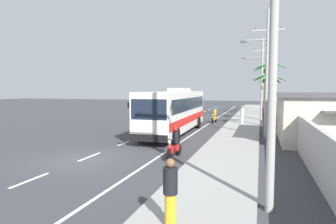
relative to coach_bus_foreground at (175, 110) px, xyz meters
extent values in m
plane|color=#3A3A3F|center=(-1.96, -9.93, -1.88)|extent=(160.00, 160.00, 0.00)
cube|color=#999993|center=(4.84, 0.07, -1.81)|extent=(3.20, 90.00, 0.14)
cube|color=white|center=(-1.96, -13.31, -1.88)|extent=(0.16, 2.00, 0.01)
cube|color=white|center=(-1.96, -9.16, -1.88)|extent=(0.16, 2.00, 0.01)
cube|color=white|center=(-1.96, -5.01, -1.88)|extent=(0.16, 2.00, 0.01)
cube|color=white|center=(-1.96, -0.85, -1.88)|extent=(0.16, 2.00, 0.01)
cube|color=white|center=(-1.96, 3.30, -1.88)|extent=(0.16, 2.00, 0.01)
cube|color=white|center=(-1.96, 7.45, -1.88)|extent=(0.16, 2.00, 0.01)
cube|color=white|center=(-1.96, 11.61, -1.88)|extent=(0.16, 2.00, 0.01)
cube|color=white|center=(-1.96, 15.76, -1.88)|extent=(0.16, 2.00, 0.01)
cube|color=white|center=(-1.96, 19.91, -1.88)|extent=(0.16, 2.00, 0.01)
cube|color=white|center=(-1.96, 24.07, -1.88)|extent=(0.16, 2.00, 0.01)
cube|color=white|center=(-1.96, 28.22, -1.88)|extent=(0.16, 2.00, 0.01)
cube|color=white|center=(-1.96, 32.37, -1.88)|extent=(0.16, 2.00, 0.01)
cube|color=white|center=(-1.96, 36.52, -1.88)|extent=(0.16, 2.00, 0.01)
cube|color=white|center=(1.46, 5.07, -1.88)|extent=(0.14, 70.00, 0.01)
cube|color=#B2B2AD|center=(8.64, 4.07, -0.87)|extent=(0.24, 60.00, 2.02)
cube|color=silver|center=(0.00, -0.03, -0.02)|extent=(2.69, 12.09, 2.94)
cube|color=#192333|center=(0.00, 0.17, 0.49)|extent=(2.70, 11.13, 0.94)
cube|color=#192333|center=(0.12, -6.01, 0.42)|extent=(2.26, 0.14, 1.24)
cube|color=red|center=(0.00, -0.03, -0.68)|extent=(2.72, 11.85, 0.53)
cube|color=black|center=(0.12, -6.10, -1.29)|extent=(2.41, 0.21, 0.44)
cube|color=#B7B7B7|center=(-0.03, 1.48, 1.59)|extent=(1.40, 2.68, 0.28)
cube|color=black|center=(1.52, -5.77, 0.64)|extent=(0.12, 0.08, 0.36)
cube|color=black|center=(-1.29, -5.83, 0.64)|extent=(0.12, 0.08, 0.36)
cylinder|color=black|center=(1.29, -4.22, -1.36)|extent=(0.34, 1.05, 1.04)
cylinder|color=black|center=(-1.12, -4.27, -1.36)|extent=(0.34, 1.05, 1.04)
cylinder|color=black|center=(1.13, 3.61, -1.36)|extent=(0.34, 1.05, 1.04)
cylinder|color=black|center=(-1.27, 3.56, -1.36)|extent=(0.34, 1.05, 1.04)
cylinder|color=black|center=(1.81, 7.70, -1.58)|extent=(0.16, 0.61, 0.60)
cylinder|color=black|center=(1.94, 9.05, -1.58)|extent=(0.18, 0.61, 0.60)
cube|color=gold|center=(1.87, 8.32, -1.36)|extent=(0.34, 1.12, 0.36)
cube|color=black|center=(1.90, 8.62, -1.16)|extent=(0.30, 0.62, 0.12)
cylinder|color=gray|center=(1.82, 7.81, -1.28)|extent=(0.09, 0.32, 0.67)
cylinder|color=black|center=(1.83, 7.91, -0.84)|extent=(0.56, 0.09, 0.04)
sphere|color=#EAEACC|center=(1.82, 7.79, -0.98)|extent=(0.14, 0.14, 0.14)
cylinder|color=gold|center=(1.89, 8.57, -0.82)|extent=(0.32, 0.32, 0.69)
sphere|color=blue|center=(1.89, 8.57, -0.34)|extent=(0.26, 0.26, 0.26)
cylinder|color=black|center=(2.25, -8.80, -1.58)|extent=(0.15, 0.61, 0.60)
cylinder|color=black|center=(2.36, -7.44, -1.58)|extent=(0.17, 0.61, 0.60)
cube|color=red|center=(2.30, -8.17, -1.36)|extent=(0.33, 1.12, 0.36)
cube|color=black|center=(2.32, -7.87, -1.16)|extent=(0.29, 0.62, 0.12)
cylinder|color=gray|center=(2.26, -8.68, -1.28)|extent=(0.08, 0.32, 0.67)
cylinder|color=black|center=(2.27, -8.58, -0.84)|extent=(0.56, 0.08, 0.04)
sphere|color=#EAEACC|center=(2.26, -8.70, -0.98)|extent=(0.14, 0.14, 0.14)
cylinder|color=black|center=(2.32, -7.92, -0.85)|extent=(0.32, 0.32, 0.61)
sphere|color=red|center=(2.32, -7.92, -0.42)|extent=(0.26, 0.26, 0.26)
cylinder|color=beige|center=(4.74, 7.83, -1.32)|extent=(0.28, 0.28, 0.84)
cylinder|color=beige|center=(4.74, 7.83, -0.57)|extent=(0.36, 0.36, 0.66)
sphere|color=#9E704C|center=(4.74, 7.83, -0.13)|extent=(0.25, 0.25, 0.25)
cylinder|color=gold|center=(4.41, -15.62, -1.33)|extent=(0.28, 0.28, 0.82)
cylinder|color=black|center=(4.41, -15.62, -0.60)|extent=(0.36, 0.36, 0.65)
sphere|color=brown|center=(4.41, -15.62, -0.16)|extent=(0.23, 0.23, 0.23)
cylinder|color=#9E9E99|center=(6.76, -13.61, 3.32)|extent=(0.24, 0.24, 10.41)
cylinder|color=#9E9E99|center=(6.85, -0.34, 2.64)|extent=(0.24, 0.24, 9.04)
cube|color=#9E9E99|center=(6.85, -0.34, 5.74)|extent=(2.13, 0.12, 0.12)
cylinder|color=#4C4742|center=(6.00, -0.34, 5.86)|extent=(0.08, 0.08, 0.16)
cylinder|color=#4C4742|center=(7.70, -0.34, 5.86)|extent=(0.08, 0.08, 0.16)
cylinder|color=#9E9E99|center=(6.03, -0.34, 5.09)|extent=(1.65, 0.09, 0.09)
cube|color=#4C4C51|center=(5.20, -0.34, 5.03)|extent=(0.44, 0.24, 0.14)
cylinder|color=#9E9E99|center=(6.55, 12.92, 2.74)|extent=(0.24, 0.24, 9.24)
cube|color=#9E9E99|center=(6.55, 12.92, 5.99)|extent=(1.88, 0.12, 0.12)
cylinder|color=#4C4742|center=(5.80, 12.92, 6.11)|extent=(0.08, 0.08, 0.16)
cylinder|color=#4C4742|center=(7.30, 12.92, 6.11)|extent=(0.08, 0.08, 0.16)
cylinder|color=#9E9E99|center=(5.54, 12.92, 5.25)|extent=(2.02, 0.09, 0.09)
cube|color=#4C4C51|center=(4.53, 12.92, 5.19)|extent=(0.44, 0.24, 0.14)
cylinder|color=brown|center=(7.11, 6.22, 0.55)|extent=(0.28, 0.28, 4.86)
ellipsoid|color=#3D893D|center=(7.90, 6.32, 2.72)|extent=(1.67, 0.55, 0.81)
ellipsoid|color=#3D893D|center=(7.66, 6.73, 2.64)|extent=(1.40, 1.32, 0.98)
ellipsoid|color=#3D893D|center=(6.84, 6.94, 2.66)|extent=(0.88, 1.61, 0.93)
ellipsoid|color=#3D893D|center=(6.45, 6.69, 2.75)|extent=(1.56, 1.25, 0.76)
ellipsoid|color=#3D893D|center=(6.32, 6.01, 2.78)|extent=(1.71, 0.79, 0.70)
ellipsoid|color=#3D893D|center=(6.88, 5.43, 2.80)|extent=(0.80, 1.72, 0.66)
ellipsoid|color=#3D893D|center=(7.55, 5.52, 2.84)|extent=(1.22, 1.63, 0.59)
sphere|color=brown|center=(7.11, 6.22, 3.02)|extent=(0.56, 0.56, 0.56)
cylinder|color=brown|center=(7.42, 27.74, 0.81)|extent=(0.28, 0.28, 5.39)
ellipsoid|color=#337F33|center=(8.23, 27.78, 3.25)|extent=(1.69, 0.44, 0.83)
ellipsoid|color=#337F33|center=(7.57, 28.58, 3.38)|extent=(0.67, 1.79, 0.57)
ellipsoid|color=#337F33|center=(6.78, 28.15, 3.15)|extent=(1.53, 1.16, 1.02)
ellipsoid|color=#337F33|center=(6.69, 27.36, 3.28)|extent=(1.67, 1.11, 0.78)
ellipsoid|color=#337F33|center=(7.71, 27.00, 3.22)|extent=(0.94, 1.67, 0.89)
sphere|color=brown|center=(7.42, 27.74, 3.56)|extent=(0.56, 0.56, 0.56)
cylinder|color=brown|center=(7.71, 17.80, 1.62)|extent=(0.24, 0.24, 7.00)
ellipsoid|color=#28702D|center=(8.62, 17.87, 4.73)|extent=(1.90, 0.49, 1.09)
ellipsoid|color=#28702D|center=(8.36, 18.57, 4.96)|extent=(1.59, 1.79, 0.63)
ellipsoid|color=#28702D|center=(7.39, 18.70, 4.79)|extent=(0.98, 1.95, 0.96)
ellipsoid|color=#28702D|center=(6.76, 17.73, 4.80)|extent=(1.97, 0.52, 0.94)
ellipsoid|color=#28702D|center=(7.14, 16.99, 4.92)|extent=(1.45, 1.86, 0.72)
ellipsoid|color=#28702D|center=(8.23, 16.98, 4.87)|extent=(1.37, 1.88, 0.81)
sphere|color=brown|center=(7.71, 17.80, 5.17)|extent=(0.56, 0.56, 0.56)
cylinder|color=brown|center=(7.06, 22.03, 1.51)|extent=(0.33, 0.33, 6.79)
ellipsoid|color=#28702D|center=(8.03, 22.19, 4.62)|extent=(2.04, 0.69, 0.87)
ellipsoid|color=#28702D|center=(7.50, 22.84, 4.50)|extent=(1.23, 1.85, 1.11)
ellipsoid|color=#28702D|center=(6.96, 22.95, 4.51)|extent=(0.57, 1.94, 1.10)
ellipsoid|color=#28702D|center=(6.21, 22.57, 4.72)|extent=(1.93, 1.42, 0.68)
ellipsoid|color=#28702D|center=(6.20, 21.72, 4.48)|extent=(1.90, 0.98, 1.15)
ellipsoid|color=#28702D|center=(6.70, 21.19, 4.48)|extent=(1.08, 1.88, 1.15)
ellipsoid|color=#28702D|center=(7.70, 21.35, 4.51)|extent=(1.58, 1.63, 1.10)
sphere|color=brown|center=(7.06, 22.03, 4.95)|extent=(0.56, 0.56, 0.56)
cylinder|color=brown|center=(7.20, 10.70, 1.20)|extent=(0.25, 0.25, 6.16)
ellipsoid|color=#337F33|center=(7.93, 10.56, 4.16)|extent=(1.58, 0.65, 0.55)
ellipsoid|color=#337F33|center=(7.30, 11.44, 4.12)|extent=(0.57, 1.55, 0.63)
ellipsoid|color=#337F33|center=(6.57, 11.09, 4.11)|extent=(1.48, 1.10, 0.64)
ellipsoid|color=#337F33|center=(6.59, 10.27, 4.14)|extent=(1.45, 1.19, 0.59)
ellipsoid|color=#337F33|center=(7.41, 10.01, 4.09)|extent=(0.78, 1.54, 0.69)
sphere|color=brown|center=(7.20, 10.70, 4.33)|extent=(0.56, 0.56, 0.56)
camera|label=1|loc=(6.46, -22.30, 1.61)|focal=31.42mm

